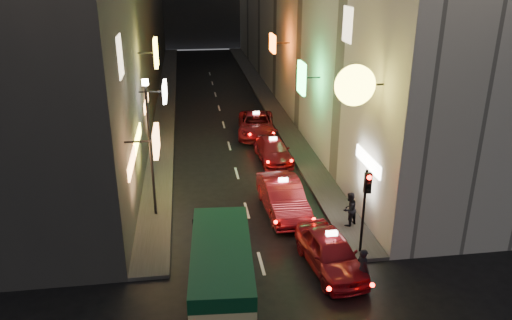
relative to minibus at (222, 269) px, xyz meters
name	(u,v)px	position (x,y,z in m)	size (l,w,h in m)	color
sidewalk_left	(166,100)	(-2.57, 27.86, -1.42)	(1.50, 52.00, 0.15)	#4C4846
sidewalk_right	(265,96)	(5.93, 27.86, -1.42)	(1.50, 52.00, 0.15)	#4C4846
minibus	(222,269)	(0.00, 0.00, 0.00)	(2.27, 5.61, 2.36)	beige
taxi_near	(331,249)	(4.21, 1.67, -0.65)	(2.78, 5.48, 1.84)	maroon
taxi_second	(283,194)	(3.32, 6.47, -0.58)	(2.61, 5.81, 1.98)	maroon
taxi_third	(273,149)	(4.00, 13.03, -0.75)	(2.11, 4.71, 1.64)	maroon
taxi_far	(256,123)	(3.70, 17.83, -0.64)	(2.77, 5.54, 1.86)	maroon
pedestrian_crossing	(363,267)	(4.98, 0.29, -0.58)	(0.60, 0.38, 1.82)	black
pedestrian_sidewalk	(350,207)	(5.88, 4.60, -0.47)	(0.66, 0.41, 1.74)	black
traffic_light	(366,195)	(5.68, 2.33, 1.19)	(0.26, 0.43, 3.50)	black
lamp_post	(150,140)	(-2.52, 6.86, 2.23)	(0.28, 0.28, 6.22)	black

